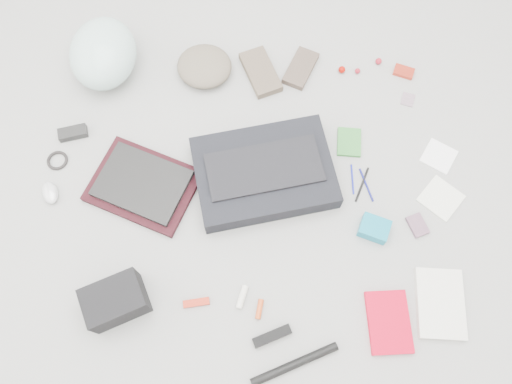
{
  "coord_description": "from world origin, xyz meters",
  "views": [
    {
      "loc": [
        -0.02,
        -0.67,
        1.75
      ],
      "look_at": [
        0.0,
        0.0,
        0.05
      ],
      "focal_mm": 35.0,
      "sensor_mm": 36.0,
      "label": 1
    }
  ],
  "objects_px": {
    "bike_helmet": "(103,53)",
    "accordion_wallet": "(374,228)",
    "messenger_bag": "(264,173)",
    "laptop": "(142,183)",
    "camera_bag": "(116,301)",
    "book_red": "(389,322)"
  },
  "relations": [
    {
      "from": "messenger_bag",
      "to": "camera_bag",
      "type": "height_order",
      "value": "camera_bag"
    },
    {
      "from": "messenger_bag",
      "to": "laptop",
      "type": "xyz_separation_m",
      "value": [
        -0.45,
        -0.03,
        -0.01
      ]
    },
    {
      "from": "messenger_bag",
      "to": "bike_helmet",
      "type": "xyz_separation_m",
      "value": [
        -0.63,
        0.51,
        0.06
      ]
    },
    {
      "from": "laptop",
      "to": "book_red",
      "type": "bearing_deg",
      "value": -6.82
    },
    {
      "from": "camera_bag",
      "to": "accordion_wallet",
      "type": "distance_m",
      "value": 0.94
    },
    {
      "from": "bike_helmet",
      "to": "accordion_wallet",
      "type": "bearing_deg",
      "value": -33.43
    },
    {
      "from": "laptop",
      "to": "bike_helmet",
      "type": "bearing_deg",
      "value": 132.18
    },
    {
      "from": "bike_helmet",
      "to": "accordion_wallet",
      "type": "xyz_separation_m",
      "value": [
        1.02,
        -0.74,
        -0.07
      ]
    },
    {
      "from": "messenger_bag",
      "to": "accordion_wallet",
      "type": "height_order",
      "value": "messenger_bag"
    },
    {
      "from": "messenger_bag",
      "to": "laptop",
      "type": "height_order",
      "value": "messenger_bag"
    },
    {
      "from": "laptop",
      "to": "camera_bag",
      "type": "height_order",
      "value": "camera_bag"
    },
    {
      "from": "camera_bag",
      "to": "book_red",
      "type": "bearing_deg",
      "value": -27.5
    },
    {
      "from": "camera_bag",
      "to": "laptop",
      "type": "bearing_deg",
      "value": 60.34
    },
    {
      "from": "book_red",
      "to": "messenger_bag",
      "type": "bearing_deg",
      "value": 125.21
    },
    {
      "from": "messenger_bag",
      "to": "laptop",
      "type": "bearing_deg",
      "value": 173.32
    },
    {
      "from": "messenger_bag",
      "to": "laptop",
      "type": "relative_size",
      "value": 1.58
    },
    {
      "from": "messenger_bag",
      "to": "bike_helmet",
      "type": "bearing_deg",
      "value": 130.61
    },
    {
      "from": "messenger_bag",
      "to": "bike_helmet",
      "type": "relative_size",
      "value": 1.54
    },
    {
      "from": "messenger_bag",
      "to": "accordion_wallet",
      "type": "bearing_deg",
      "value": -39.78
    },
    {
      "from": "laptop",
      "to": "camera_bag",
      "type": "relative_size",
      "value": 1.63
    },
    {
      "from": "laptop",
      "to": "camera_bag",
      "type": "xyz_separation_m",
      "value": [
        -0.06,
        -0.44,
        0.03
      ]
    },
    {
      "from": "messenger_bag",
      "to": "book_red",
      "type": "distance_m",
      "value": 0.69
    }
  ]
}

